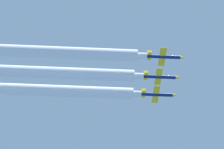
{
  "coord_description": "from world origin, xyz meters",
  "views": [
    {
      "loc": [
        189.93,
        -25.15,
        2.99
      ],
      "look_at": [
        0.08,
        -13.71,
        162.7
      ],
      "focal_mm": 138.48,
      "sensor_mm": 36.0,
      "label": 1
    }
  ],
  "objects": [
    {
      "name": "jet_far_left",
      "position": [
        -8.12,
        0.54,
        162.54
      ],
      "size": [
        7.62,
        11.09,
        2.67
      ],
      "color": "navy"
    },
    {
      "name": "jet_inner_left",
      "position": [
        -0.41,
        0.55,
        162.95
      ],
      "size": [
        7.62,
        11.09,
        2.67
      ],
      "color": "navy"
    },
    {
      "name": "jet_center",
      "position": [
        8.76,
        0.71,
        162.68
      ],
      "size": [
        7.62,
        11.09,
        2.67
      ],
      "color": "navy"
    },
    {
      "name": "smoke_trail_far_left",
      "position": [
        -8.12,
        -36.02,
        162.52
      ],
      "size": [
        3.44,
        62.95,
        3.44
      ],
      "color": "white"
    },
    {
      "name": "smoke_trail_inner_left",
      "position": [
        -0.41,
        -40.23,
        162.92
      ],
      "size": [
        3.44,
        71.41,
        3.44
      ],
      "color": "white"
    },
    {
      "name": "smoke_trail_center",
      "position": [
        8.76,
        -39.5,
        162.66
      ],
      "size": [
        3.44,
        70.27,
        3.44
      ],
      "color": "white"
    }
  ]
}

